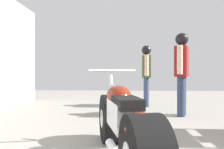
% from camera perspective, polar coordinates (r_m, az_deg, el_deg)
% --- Properties ---
extents(ground_plane, '(16.04, 16.04, 0.00)m').
position_cam_1_polar(ground_plane, '(3.90, 5.67, -13.28)').
color(ground_plane, gray).
extents(motorcycle_maroon_cruiser, '(0.79, 2.08, 0.97)m').
position_cam_1_polar(motorcycle_maroon_cruiser, '(2.33, 2.88, -12.71)').
color(motorcycle_maroon_cruiser, black).
rests_on(motorcycle_maroon_cruiser, ground_plane).
extents(mechanic_in_blue, '(0.41, 0.69, 1.78)m').
position_cam_1_polar(mechanic_in_blue, '(5.10, 17.17, 2.02)').
color(mechanic_in_blue, '#2D3851').
rests_on(mechanic_in_blue, ground_plane).
extents(mechanic_with_helmet, '(0.27, 0.66, 1.68)m').
position_cam_1_polar(mechanic_with_helmet, '(6.32, 8.65, 1.16)').
color(mechanic_with_helmet, '#384766').
rests_on(mechanic_with_helmet, ground_plane).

